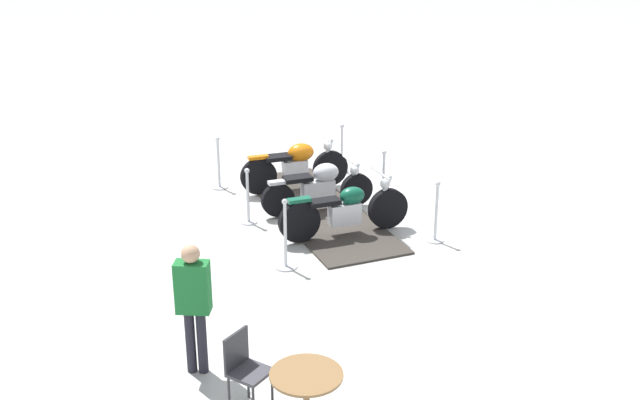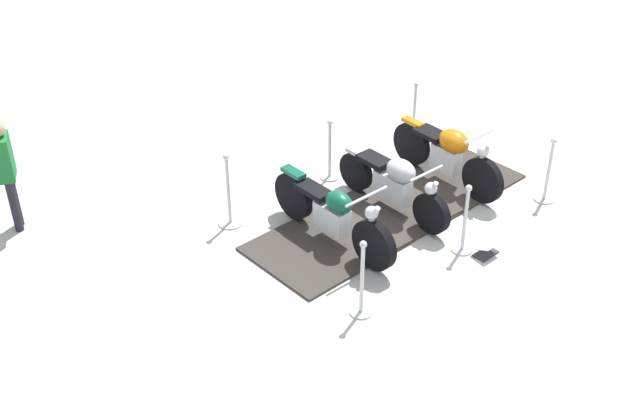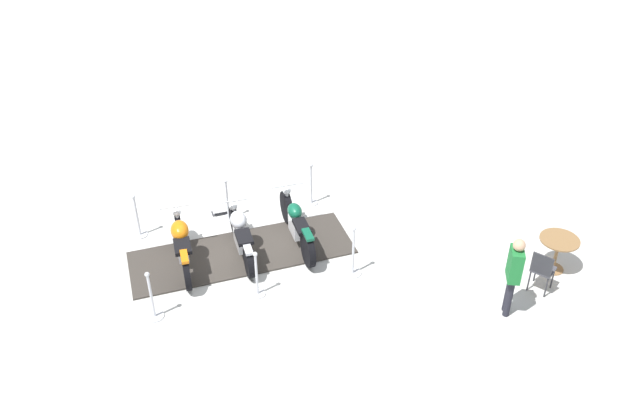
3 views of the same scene
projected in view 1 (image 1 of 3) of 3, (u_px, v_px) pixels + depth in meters
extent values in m
plane|color=silver|center=(318.00, 212.00, 14.14)|extent=(80.00, 80.00, 0.00)
cube|color=#38332D|center=(318.00, 211.00, 14.14)|extent=(4.47, 4.17, 0.04)
cylinder|color=black|center=(388.00, 208.00, 13.24)|extent=(0.57, 0.62, 0.71)
cylinder|color=black|center=(299.00, 222.00, 12.69)|extent=(0.57, 0.62, 0.71)
cube|color=silver|center=(345.00, 214.00, 12.96)|extent=(0.53, 0.56, 0.37)
ellipsoid|color=#0F5138|center=(352.00, 195.00, 12.89)|extent=(0.51, 0.52, 0.30)
cube|color=black|center=(324.00, 202.00, 12.73)|extent=(0.56, 0.59, 0.08)
cube|color=#0F5138|center=(299.00, 200.00, 12.55)|extent=(0.38, 0.40, 0.06)
cylinder|color=silver|center=(384.00, 193.00, 13.11)|extent=(0.26, 0.28, 0.61)
cylinder|color=silver|center=(380.00, 173.00, 12.95)|extent=(0.56, 0.51, 0.04)
sphere|color=silver|center=(385.00, 184.00, 13.05)|extent=(0.18, 0.18, 0.18)
cylinder|color=black|center=(357.00, 189.00, 14.28)|extent=(0.50, 0.53, 0.61)
cylinder|color=black|center=(278.00, 200.00, 13.76)|extent=(0.50, 0.53, 0.61)
cube|color=silver|center=(318.00, 191.00, 14.00)|extent=(0.57, 0.60, 0.41)
ellipsoid|color=#B7BAC1|center=(326.00, 172.00, 13.92)|extent=(0.58, 0.58, 0.34)
cube|color=black|center=(298.00, 179.00, 13.76)|extent=(0.56, 0.58, 0.08)
cube|color=#B7BAC1|center=(278.00, 182.00, 13.64)|extent=(0.34, 0.35, 0.06)
cylinder|color=silver|center=(353.00, 177.00, 14.16)|extent=(0.24, 0.25, 0.52)
cylinder|color=silver|center=(350.00, 161.00, 14.02)|extent=(0.50, 0.46, 0.04)
sphere|color=silver|center=(355.00, 170.00, 14.12)|extent=(0.18, 0.18, 0.18)
cylinder|color=black|center=(330.00, 168.00, 15.27)|extent=(0.58, 0.59, 0.71)
cylinder|color=black|center=(259.00, 176.00, 14.81)|extent=(0.58, 0.59, 0.71)
cube|color=silver|center=(295.00, 170.00, 15.02)|extent=(0.49, 0.49, 0.41)
ellipsoid|color=#D16B0F|center=(301.00, 152.00, 14.93)|extent=(0.62, 0.62, 0.35)
cube|color=black|center=(278.00, 157.00, 14.81)|extent=(0.58, 0.59, 0.08)
cube|color=#D16B0F|center=(258.00, 157.00, 14.67)|extent=(0.37, 0.38, 0.06)
cylinder|color=silver|center=(327.00, 154.00, 15.14)|extent=(0.25, 0.26, 0.61)
cylinder|color=silver|center=(323.00, 137.00, 14.98)|extent=(0.48, 0.47, 0.04)
sphere|color=silver|center=(328.00, 146.00, 15.08)|extent=(0.18, 0.18, 0.18)
cylinder|color=silver|center=(383.00, 201.00, 14.61)|extent=(0.30, 0.30, 0.03)
cylinder|color=silver|center=(384.00, 178.00, 14.44)|extent=(0.05, 0.05, 0.94)
sphere|color=silver|center=(384.00, 152.00, 14.26)|extent=(0.09, 0.09, 0.09)
cylinder|color=silver|center=(435.00, 240.00, 12.92)|extent=(0.30, 0.30, 0.03)
cylinder|color=silver|center=(436.00, 213.00, 12.75)|extent=(0.05, 0.05, 0.97)
sphere|color=silver|center=(438.00, 184.00, 12.56)|extent=(0.09, 0.09, 0.09)
cylinder|color=silver|center=(249.00, 222.00, 13.67)|extent=(0.30, 0.30, 0.03)
cylinder|color=silver|center=(248.00, 197.00, 13.50)|extent=(0.05, 0.05, 0.92)
sphere|color=silver|center=(247.00, 171.00, 13.32)|extent=(0.09, 0.09, 0.09)
cylinder|color=silver|center=(286.00, 266.00, 11.98)|extent=(0.36, 0.36, 0.03)
cylinder|color=silver|center=(285.00, 235.00, 11.79)|extent=(0.05, 0.05, 1.04)
sphere|color=silver|center=(285.00, 202.00, 11.59)|extent=(0.09, 0.09, 0.09)
cylinder|color=silver|center=(342.00, 171.00, 16.30)|extent=(0.31, 0.31, 0.03)
cylinder|color=silver|center=(342.00, 149.00, 16.13)|extent=(0.05, 0.05, 0.94)
sphere|color=silver|center=(342.00, 126.00, 15.94)|extent=(0.09, 0.09, 0.09)
cylinder|color=silver|center=(220.00, 187.00, 15.36)|extent=(0.33, 0.33, 0.03)
cylinder|color=silver|center=(219.00, 164.00, 15.18)|extent=(0.05, 0.05, 0.95)
sphere|color=silver|center=(217.00, 139.00, 15.00)|extent=(0.09, 0.09, 0.09)
cube|color=#333338|center=(392.00, 197.00, 14.85)|extent=(0.39, 0.38, 0.02)
cube|color=white|center=(392.00, 190.00, 14.80)|extent=(0.42, 0.41, 0.12)
cylinder|color=olive|center=(306.00, 375.00, 7.95)|extent=(0.78, 0.78, 0.03)
cylinder|color=#2D2D33|center=(272.00, 390.00, 8.56)|extent=(0.03, 0.03, 0.47)
cylinder|color=#2D2D33|center=(248.00, 380.00, 8.73)|extent=(0.03, 0.03, 0.47)
cylinder|color=#2D2D33|center=(229.00, 395.00, 8.46)|extent=(0.03, 0.03, 0.47)
cube|color=#3F3F47|center=(250.00, 373.00, 8.42)|extent=(0.44, 0.44, 0.04)
cube|color=#2D2D33|center=(236.00, 349.00, 8.43)|extent=(0.08, 0.40, 0.42)
cylinder|color=#23232D|center=(191.00, 341.00, 9.17)|extent=(0.12, 0.12, 0.83)
cylinder|color=#23232D|center=(202.00, 342.00, 9.16)|extent=(0.12, 0.12, 0.83)
cube|color=#1E7233|center=(193.00, 287.00, 8.90)|extent=(0.45, 0.36, 0.63)
sphere|color=tan|center=(190.00, 254.00, 8.75)|extent=(0.22, 0.22, 0.22)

